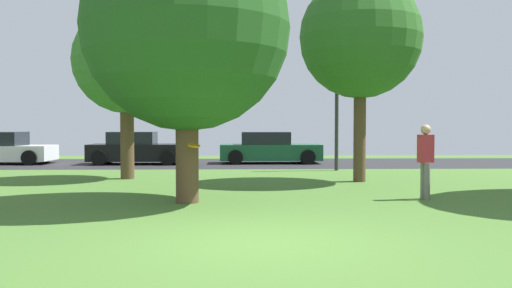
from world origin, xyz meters
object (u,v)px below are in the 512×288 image
object	(u,v)px
maple_tree_near	(360,38)
street_lamp_post	(337,110)
oak_tree_right	(127,61)
parked_car_black	(136,149)
parked_car_white	(3,149)
person_thrower	(425,158)
parked_car_green	(269,149)
oak_tree_left	(187,28)
frisbee_disc	(194,145)

from	to	relation	value
maple_tree_near	street_lamp_post	distance (m)	4.44
oak_tree_right	parked_car_black	bearing A→B (deg)	98.31
parked_car_white	person_thrower	bearing A→B (deg)	-38.50
parked_car_black	parked_car_green	xyz separation A→B (m)	(5.82, 0.34, -0.01)
maple_tree_near	person_thrower	xyz separation A→B (m)	(0.65, -3.89, -3.35)
maple_tree_near	oak_tree_left	distance (m)	6.40
frisbee_disc	street_lamp_post	bearing A→B (deg)	61.96
maple_tree_near	oak_tree_left	bearing A→B (deg)	-138.53
oak_tree_right	oak_tree_left	world-z (taller)	oak_tree_left
frisbee_disc	parked_car_white	distance (m)	15.58
oak_tree_right	street_lamp_post	world-z (taller)	oak_tree_right
parked_car_black	parked_car_green	size ratio (longest dim) A/B	0.92
oak_tree_left	parked_car_black	world-z (taller)	oak_tree_left
parked_car_black	parked_car_green	bearing A→B (deg)	3.34
oak_tree_right	parked_car_white	size ratio (longest dim) A/B	1.33
oak_tree_right	parked_car_black	size ratio (longest dim) A/B	1.33
frisbee_disc	oak_tree_left	bearing A→B (deg)	111.36
oak_tree_left	oak_tree_right	bearing A→B (deg)	114.39
oak_tree_left	parked_car_green	distance (m)	12.65
maple_tree_near	parked_car_green	xyz separation A→B (m)	(-2.29, 7.75, -3.67)
parked_car_white	parked_car_black	size ratio (longest dim) A/B	1.00
oak_tree_left	parked_car_green	xyz separation A→B (m)	(2.49, 11.98, -3.20)
maple_tree_near	person_thrower	size ratio (longest dim) A/B	3.58
maple_tree_near	parked_car_white	bearing A→B (deg)	151.03
parked_car_green	frisbee_disc	bearing A→B (deg)	-100.46
maple_tree_near	oak_tree_right	bearing A→B (deg)	171.41
person_thrower	parked_car_white	size ratio (longest dim) A/B	0.42
frisbee_disc	maple_tree_near	bearing A→B (deg)	45.76
oak_tree_right	maple_tree_near	bearing A→B (deg)	-8.59
parked_car_black	street_lamp_post	bearing A→B (deg)	-23.16
parked_car_black	street_lamp_post	distance (m)	8.99
maple_tree_near	frisbee_disc	size ratio (longest dim) A/B	16.30
person_thrower	oak_tree_right	bearing A→B (deg)	-41.32
parked_car_white	parked_car_black	bearing A→B (deg)	-3.04
person_thrower	street_lamp_post	world-z (taller)	street_lamp_post
oak_tree_right	frisbee_disc	bearing A→B (deg)	-65.86
street_lamp_post	person_thrower	bearing A→B (deg)	-85.38
parked_car_green	street_lamp_post	bearing A→B (deg)	-58.88
person_thrower	parked_car_green	world-z (taller)	person_thrower
frisbee_disc	parked_car_black	xyz separation A→B (m)	(-3.52, 12.12, -0.64)
frisbee_disc	parked_car_black	distance (m)	12.64
oak_tree_right	street_lamp_post	size ratio (longest dim) A/B	1.21
street_lamp_post	parked_car_green	bearing A→B (deg)	121.12
person_thrower	parked_car_white	bearing A→B (deg)	-47.41
oak_tree_left	person_thrower	bearing A→B (deg)	3.52
parked_car_white	oak_tree_right	bearing A→B (deg)	-44.47
oak_tree_left	frisbee_disc	distance (m)	2.61
oak_tree_left	frisbee_disc	bearing A→B (deg)	-68.64
oak_tree_right	street_lamp_post	xyz separation A→B (m)	(7.20, 2.85, -1.47)
oak_tree_left	frisbee_disc	world-z (taller)	oak_tree_left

